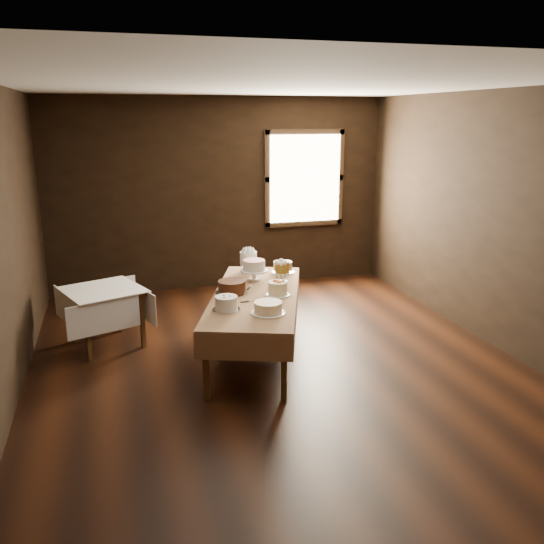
{
  "coord_description": "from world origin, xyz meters",
  "views": [
    {
      "loc": [
        -1.56,
        -5.27,
        2.51
      ],
      "look_at": [
        0.0,
        0.2,
        0.95
      ],
      "focal_mm": 37.53,
      "sensor_mm": 36.0,
      "label": 1
    }
  ],
  "objects_px": {
    "cake_swirl": "(226,304)",
    "cake_cream": "(268,308)",
    "cake_chocolate": "(232,287)",
    "cake_flowers": "(278,289)",
    "side_table": "(103,295)",
    "cake_caramel": "(282,273)",
    "cake_server_c": "(251,286)",
    "cake_server_a": "(256,301)",
    "cake_speckled": "(283,267)",
    "display_table": "(255,299)",
    "cake_server_d": "(280,287)",
    "flower_vase": "(281,284)",
    "cake_meringue": "(249,262)",
    "cake_server_e": "(230,299)",
    "cake_lattice": "(254,271)"
  },
  "relations": [
    {
      "from": "cake_swirl",
      "to": "cake_cream",
      "type": "bearing_deg",
      "value": -28.71
    },
    {
      "from": "cake_chocolate",
      "to": "cake_flowers",
      "type": "height_order",
      "value": "cake_flowers"
    },
    {
      "from": "side_table",
      "to": "cake_caramel",
      "type": "height_order",
      "value": "cake_caramel"
    },
    {
      "from": "cake_server_c",
      "to": "cake_server_a",
      "type": "bearing_deg",
      "value": -160.86
    },
    {
      "from": "cake_server_c",
      "to": "cake_cream",
      "type": "bearing_deg",
      "value": -155.82
    },
    {
      "from": "cake_caramel",
      "to": "cake_cream",
      "type": "xyz_separation_m",
      "value": [
        -0.44,
        -0.98,
        -0.05
      ]
    },
    {
      "from": "cake_speckled",
      "to": "cake_server_c",
      "type": "xyz_separation_m",
      "value": [
        -0.5,
        -0.44,
        -0.06
      ]
    },
    {
      "from": "display_table",
      "to": "cake_server_d",
      "type": "relative_size",
      "value": 10.0
    },
    {
      "from": "cake_swirl",
      "to": "cake_server_a",
      "type": "bearing_deg",
      "value": 30.39
    },
    {
      "from": "cake_chocolate",
      "to": "cake_cream",
      "type": "distance_m",
      "value": 0.75
    },
    {
      "from": "cake_server_a",
      "to": "flower_vase",
      "type": "bearing_deg",
      "value": 35.12
    },
    {
      "from": "cake_meringue",
      "to": "cake_speckled",
      "type": "xyz_separation_m",
      "value": [
        0.39,
        -0.14,
        -0.05
      ]
    },
    {
      "from": "cake_swirl",
      "to": "flower_vase",
      "type": "xyz_separation_m",
      "value": [
        0.71,
        0.51,
        -0.01
      ]
    },
    {
      "from": "cake_server_e",
      "to": "flower_vase",
      "type": "xyz_separation_m",
      "value": [
        0.6,
        0.19,
        0.06
      ]
    },
    {
      "from": "cake_chocolate",
      "to": "cake_swirl",
      "type": "bearing_deg",
      "value": -107.6
    },
    {
      "from": "cake_cream",
      "to": "flower_vase",
      "type": "distance_m",
      "value": 0.79
    },
    {
      "from": "cake_speckled",
      "to": "cake_flowers",
      "type": "relative_size",
      "value": 1.21
    },
    {
      "from": "cake_caramel",
      "to": "cake_server_a",
      "type": "bearing_deg",
      "value": -128.22
    },
    {
      "from": "side_table",
      "to": "cake_speckled",
      "type": "relative_size",
      "value": 3.31
    },
    {
      "from": "cake_flowers",
      "to": "cake_server_d",
      "type": "bearing_deg",
      "value": 69.25
    },
    {
      "from": "cake_flowers",
      "to": "cake_cream",
      "type": "height_order",
      "value": "cake_flowers"
    },
    {
      "from": "cake_lattice",
      "to": "cake_server_c",
      "type": "relative_size",
      "value": 1.35
    },
    {
      "from": "flower_vase",
      "to": "cake_lattice",
      "type": "bearing_deg",
      "value": 113.12
    },
    {
      "from": "display_table",
      "to": "cake_server_e",
      "type": "height_order",
      "value": "cake_server_e"
    },
    {
      "from": "cake_speckled",
      "to": "cake_server_a",
      "type": "relative_size",
      "value": 1.29
    },
    {
      "from": "display_table",
      "to": "cake_speckled",
      "type": "bearing_deg",
      "value": 54.43
    },
    {
      "from": "display_table",
      "to": "cake_server_a",
      "type": "height_order",
      "value": "cake_server_a"
    },
    {
      "from": "side_table",
      "to": "cake_caramel",
      "type": "relative_size",
      "value": 4.05
    },
    {
      "from": "cake_speckled",
      "to": "cake_swirl",
      "type": "bearing_deg",
      "value": -128.43
    },
    {
      "from": "display_table",
      "to": "cake_flowers",
      "type": "bearing_deg",
      "value": -27.55
    },
    {
      "from": "side_table",
      "to": "cake_meringue",
      "type": "bearing_deg",
      "value": 5.24
    },
    {
      "from": "cake_chocolate",
      "to": "cake_server_a",
      "type": "distance_m",
      "value": 0.37
    },
    {
      "from": "flower_vase",
      "to": "cake_server_d",
      "type": "bearing_deg",
      "value": 80.2
    },
    {
      "from": "cake_chocolate",
      "to": "side_table",
      "type": "bearing_deg",
      "value": 154.53
    },
    {
      "from": "cake_swirl",
      "to": "cake_server_c",
      "type": "xyz_separation_m",
      "value": [
        0.43,
        0.74,
        -0.06
      ]
    },
    {
      "from": "cake_chocolate",
      "to": "flower_vase",
      "type": "relative_size",
      "value": 3.25
    },
    {
      "from": "cake_chocolate",
      "to": "cake_caramel",
      "type": "bearing_deg",
      "value": 22.24
    },
    {
      "from": "cake_meringue",
      "to": "cake_swirl",
      "type": "distance_m",
      "value": 1.42
    },
    {
      "from": "cake_server_a",
      "to": "cake_swirl",
      "type": "bearing_deg",
      "value": -155.1
    },
    {
      "from": "cake_cream",
      "to": "cake_server_a",
      "type": "distance_m",
      "value": 0.41
    },
    {
      "from": "side_table",
      "to": "cake_chocolate",
      "type": "bearing_deg",
      "value": -25.47
    },
    {
      "from": "cake_speckled",
      "to": "cake_server_c",
      "type": "height_order",
      "value": "cake_speckled"
    },
    {
      "from": "cake_swirl",
      "to": "flower_vase",
      "type": "height_order",
      "value": "cake_swirl"
    },
    {
      "from": "display_table",
      "to": "side_table",
      "type": "relative_size",
      "value": 2.34
    },
    {
      "from": "cake_lattice",
      "to": "flower_vase",
      "type": "height_order",
      "value": "cake_lattice"
    },
    {
      "from": "cake_server_a",
      "to": "cake_caramel",
      "type": "bearing_deg",
      "value": 46.28
    },
    {
      "from": "cake_lattice",
      "to": "cake_swirl",
      "type": "relative_size",
      "value": 1.11
    },
    {
      "from": "side_table",
      "to": "cake_cream",
      "type": "height_order",
      "value": "cake_cream"
    },
    {
      "from": "display_table",
      "to": "cake_flowers",
      "type": "xyz_separation_m",
      "value": [
        0.21,
        -0.11,
        0.12
      ]
    },
    {
      "from": "cake_meringue",
      "to": "cake_flowers",
      "type": "height_order",
      "value": "cake_meringue"
    }
  ]
}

